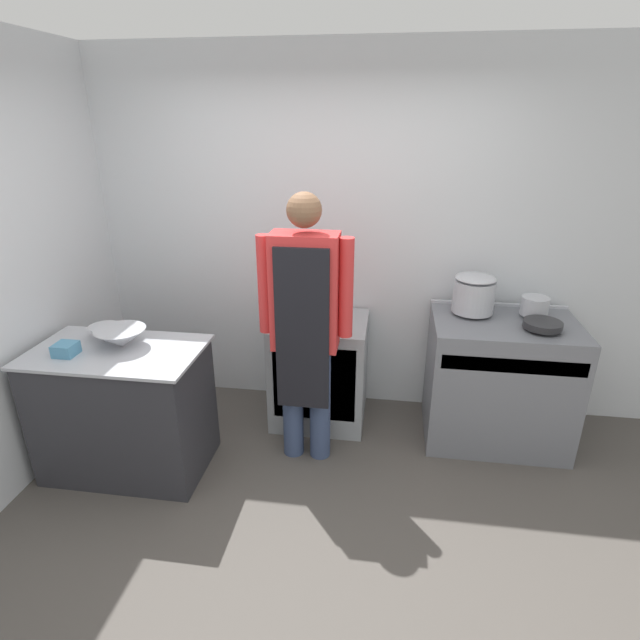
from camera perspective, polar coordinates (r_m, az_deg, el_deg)
The scene contains 13 objects.
ground_plane at distance 3.03m, azimuth -3.12°, elevation -24.51°, with size 14.00×14.00×0.00m, color #4C4742.
wall_back at distance 3.82m, azimuth 1.35°, elevation 9.28°, with size 8.00×0.05×2.70m.
wall_left at distance 3.88m, azimuth -27.96°, elevation 6.91°, with size 0.05×8.00×2.70m.
prep_counter at distance 3.54m, azimuth -21.35°, elevation -9.51°, with size 1.06×0.64×0.86m.
stove at distance 3.80m, azimuth 19.68°, elevation -6.56°, with size 0.97×0.67×0.93m.
fridge_unit at distance 3.83m, azimuth -0.03°, elevation -5.76°, with size 0.70×0.60×0.82m.
person_cook at distance 3.14m, azimuth -1.70°, elevation 0.13°, with size 0.60×0.24×1.81m.
mixing_bowl at distance 3.35m, azimuth -21.77°, elevation -1.94°, with size 0.31×0.31×0.12m.
small_bowl at distance 3.54m, azimuth -23.35°, elevation -1.26°, with size 0.20×0.20×0.08m.
plastic_tub at distance 3.39m, azimuth -27.05°, elevation -3.00°, with size 0.12×0.12×0.08m.
stock_pot at distance 3.63m, azimuth 17.19°, elevation 2.95°, with size 0.28×0.28×0.27m.
saute_pan at distance 3.55m, azimuth 24.10°, elevation -0.48°, with size 0.25×0.25×0.04m.
sauce_pot at distance 3.74m, azimuth 23.33°, elevation 1.49°, with size 0.19×0.19×0.13m.
Camera 1 is at (0.45, -2.03, 2.20)m, focal length 28.00 mm.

